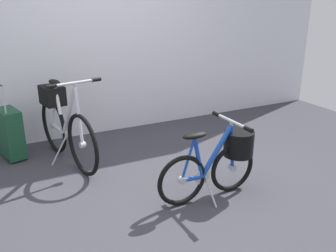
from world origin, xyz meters
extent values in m
plane|color=#38383F|center=(0.00, 0.00, 0.00)|extent=(6.77, 6.77, 0.00)
cube|color=silver|center=(0.00, 1.87, 1.56)|extent=(6.77, 0.10, 3.13)
torus|color=black|center=(0.54, -0.17, 0.22)|extent=(0.45, 0.05, 0.45)
cylinder|color=#B7B7BC|center=(0.54, -0.17, 0.22)|extent=(0.06, 0.05, 0.06)
torus|color=black|center=(0.03, -0.18, 0.22)|extent=(0.45, 0.05, 0.45)
cylinder|color=#B7B7BC|center=(0.03, -0.18, 0.22)|extent=(0.06, 0.05, 0.06)
cylinder|color=#1947B2|center=(0.13, -0.18, 0.22)|extent=(0.20, 0.04, 0.05)
cylinder|color=#1947B2|center=(0.36, -0.17, 0.42)|extent=(0.31, 0.05, 0.44)
cylinder|color=#1947B2|center=(0.18, -0.17, 0.40)|extent=(0.12, 0.04, 0.38)
cylinder|color=#1947B2|center=(0.13, -0.18, 0.22)|extent=(0.20, 0.03, 0.04)
cylinder|color=#1947B2|center=(0.52, -0.17, 0.42)|extent=(0.07, 0.03, 0.40)
cylinder|color=#1947B2|center=(0.09, -0.18, 0.40)|extent=(0.13, 0.02, 0.36)
ellipsoid|color=black|center=(0.14, -0.17, 0.60)|extent=(0.22, 0.09, 0.05)
cylinder|color=#B7B7BC|center=(0.50, -0.17, 0.64)|extent=(0.03, 0.03, 0.04)
cylinder|color=#B7B7BC|center=(0.50, -0.17, 0.66)|extent=(0.03, 0.44, 0.03)
cylinder|color=black|center=(0.50, -0.39, 0.66)|extent=(0.04, 0.09, 0.04)
cylinder|color=black|center=(0.50, 0.05, 0.66)|extent=(0.04, 0.09, 0.04)
cylinder|color=#B7B7BC|center=(0.22, -0.17, 0.21)|extent=(0.14, 0.02, 0.14)
cylinder|color=#B7B7BC|center=(0.26, -0.26, 0.10)|extent=(0.02, 0.19, 0.21)
cylinder|color=black|center=(0.59, -0.17, 0.45)|extent=(0.26, 0.26, 0.22)
torus|color=black|center=(-0.56, 0.74, 0.31)|extent=(0.17, 0.61, 0.62)
cylinder|color=#B7B7BC|center=(-0.56, 0.74, 0.31)|extent=(0.06, 0.07, 0.06)
torus|color=black|center=(-0.70, 1.43, 0.31)|extent=(0.17, 0.61, 0.62)
cylinder|color=#B7B7BC|center=(-0.70, 1.43, 0.31)|extent=(0.06, 0.07, 0.06)
cylinder|color=silver|center=(-0.68, 1.30, 0.30)|extent=(0.09, 0.27, 0.05)
cylinder|color=silver|center=(-0.61, 0.98, 0.58)|extent=(0.13, 0.42, 0.60)
cylinder|color=silver|center=(-0.66, 1.22, 0.55)|extent=(0.07, 0.15, 0.52)
cylinder|color=silver|center=(-0.68, 1.30, 0.30)|extent=(0.08, 0.27, 0.04)
cylinder|color=silver|center=(-0.56, 0.76, 0.59)|extent=(0.05, 0.09, 0.56)
cylinder|color=silver|center=(-0.69, 1.36, 0.56)|extent=(0.06, 0.18, 0.50)
ellipsoid|color=black|center=(-0.67, 1.28, 0.82)|extent=(0.13, 0.23, 0.05)
cylinder|color=#B7B7BC|center=(-0.57, 0.79, 0.88)|extent=(0.03, 0.03, 0.04)
cylinder|color=#B7B7BC|center=(-0.57, 0.79, 0.90)|extent=(0.44, 0.12, 0.03)
cylinder|color=black|center=(-0.78, 0.75, 0.90)|extent=(0.10, 0.05, 0.04)
cylinder|color=black|center=(-0.35, 0.84, 0.90)|extent=(0.10, 0.05, 0.04)
cylinder|color=#B7B7BC|center=(-0.65, 1.17, 0.29)|extent=(0.04, 0.14, 0.14)
cylinder|color=#B7B7BC|center=(-0.73, 1.10, 0.14)|extent=(0.19, 0.06, 0.29)
cube|color=black|center=(-0.69, 1.38, 0.66)|extent=(0.25, 0.32, 0.20)
cube|color=#19472D|center=(-1.15, 1.47, 0.28)|extent=(0.26, 0.39, 0.52)
cylinder|color=#B7B7BC|center=(-1.16, 1.35, 0.68)|extent=(0.02, 0.02, 0.28)
cylinder|color=black|center=(-1.06, 1.36, 0.02)|extent=(0.04, 0.03, 0.04)
cylinder|color=black|center=(-1.13, 1.60, 0.02)|extent=(0.04, 0.03, 0.04)
camera|label=1|loc=(-1.26, -2.50, 1.65)|focal=38.84mm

